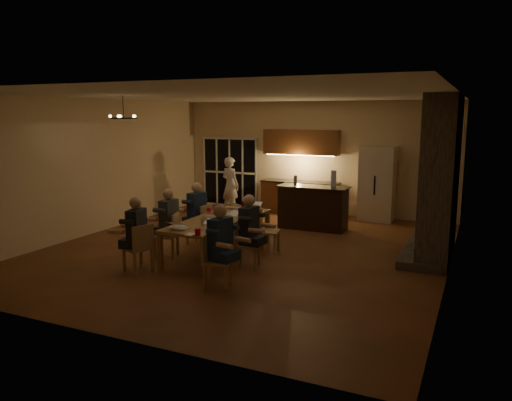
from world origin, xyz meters
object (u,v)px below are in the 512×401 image
object	(u,v)px
laptop_a	(180,223)
mug_mid	(239,212)
chair_right_mid	(248,244)
plate_near	(223,226)
redcup_far	(253,205)
laptop_d	(230,214)
can_silver	(202,223)
laptop_e	(236,203)
bar_bottle	(295,180)
redcup_near	(198,232)
standing_person	(230,185)
can_cola	(243,204)
laptop_b	(210,223)
person_left_far	(197,213)
person_left_mid	(169,222)
bar_blender	(333,179)
bar_island	(313,208)
person_right_mid	(249,231)
can_right	(246,215)
chair_left_far	(199,224)
chair_left_near	(137,248)
plate_left	(181,227)
refrigerator	(377,184)
chair_right_near	(218,261)
chair_left_mid	(166,235)
chair_right_far	(268,231)
chandelier	(124,118)
dining_table	(219,237)
person_left_near	(137,234)
mug_back	(224,209)
mug_front	(207,220)
plate_far	(255,213)
laptop_c	(212,212)
person_right_near	(220,245)
laptop_f	(253,205)

from	to	relation	value
laptop_a	mug_mid	world-z (taller)	laptop_a
chair_right_mid	plate_near	world-z (taller)	chair_right_mid
laptop_a	redcup_far	world-z (taller)	laptop_a
laptop_d	mug_mid	bearing A→B (deg)	126.35
can_silver	laptop_e	bearing A→B (deg)	97.67
plate_near	bar_bottle	bearing A→B (deg)	88.68
redcup_near	can_silver	size ratio (longest dim) A/B	1.00
standing_person	can_cola	size ratio (longest dim) A/B	13.68
laptop_b	bar_bottle	distance (m)	4.01
person_left_far	person_left_mid	bearing A→B (deg)	7.17
redcup_near	bar_blender	bearing A→B (deg)	75.44
redcup_far	plate_near	bearing A→B (deg)	-81.27
bar_island	laptop_e	size ratio (longest dim) A/B	5.48
person_right_mid	can_right	bearing A→B (deg)	33.03
chair_left_far	laptop_a	xyz separation A→B (m)	(0.62, -1.67, 0.42)
person_right_mid	bar_blender	xyz separation A→B (m)	(0.58, 3.58, 0.59)
laptop_a	bar_blender	bearing A→B (deg)	-114.56
chair_left_near	bar_bottle	distance (m)	4.90
can_silver	plate_left	xyz separation A→B (m)	(-0.33, -0.23, -0.05)
laptop_e	can_right	size ratio (longest dim) A/B	2.67
refrigerator	can_cola	xyz separation A→B (m)	(-2.40, -3.27, -0.19)
bar_blender	chair_right_near	bearing A→B (deg)	-114.12
chair_left_mid	bar_blender	bearing A→B (deg)	128.41
chair_right_mid	chair_left_mid	bearing A→B (deg)	79.89
chair_right_mid	chair_right_far	size ratio (longest dim) A/B	1.00
mug_mid	can_right	xyz separation A→B (m)	(0.27, -0.25, 0.01)
chandelier	bar_bottle	size ratio (longest dim) A/B	2.28
chair_right_near	chair_left_near	bearing A→B (deg)	71.84
chair_left_mid	redcup_near	distance (m)	1.52
chair_left_mid	laptop_e	world-z (taller)	laptop_e
dining_table	laptop_e	distance (m)	1.29
dining_table	person_left_near	size ratio (longest dim) A/B	2.03
laptop_d	mug_back	size ratio (longest dim) A/B	3.20
mug_front	plate_far	xyz separation A→B (m)	(0.48, 1.20, -0.04)
redcup_near	can_cola	bearing A→B (deg)	100.13
laptop_e	bar_bottle	distance (m)	2.08
chair_left_far	chandelier	bearing A→B (deg)	-44.44
refrigerator	chair_right_near	distance (m)	6.56
chair_right_far	plate_near	xyz separation A→B (m)	(-0.41, -1.20, 0.31)
redcup_far	can_right	size ratio (longest dim) A/B	1.00
chair_left_far	redcup_near	xyz separation A→B (m)	(1.17, -1.95, 0.37)
bar_island	mug_mid	xyz separation A→B (m)	(-0.83, -2.45, 0.26)
chair_left_mid	laptop_c	xyz separation A→B (m)	(0.70, 0.63, 0.42)
person_right_near	mug_back	size ratio (longest dim) A/B	13.80
can_silver	plate_far	distance (m)	1.58
chandelier	person_right_mid	bearing A→B (deg)	-0.63
chair_left_near	plate_near	xyz separation A→B (m)	(1.24, 0.98, 0.31)
dining_table	laptop_c	bearing A→B (deg)	157.35
mug_back	plate_near	xyz separation A→B (m)	(0.71, -1.35, -0.04)
laptop_c	laptop_f	distance (m)	1.13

